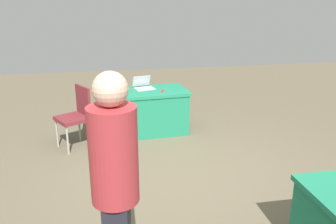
{
  "coord_description": "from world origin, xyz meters",
  "views": [
    {
      "loc": [
        0.87,
        3.97,
        2.28
      ],
      "look_at": [
        0.08,
        -0.12,
        0.9
      ],
      "focal_mm": 38.07,
      "sensor_mm": 36.0,
      "label": 1
    }
  ],
  "objects_px": {
    "table_foreground": "(143,111)",
    "laptop_silver": "(144,86)",
    "chair_tucked_right": "(76,113)",
    "person_attendee_standing": "(115,182)",
    "yarn_ball": "(123,89)",
    "scissors_red": "(162,91)"
  },
  "relations": [
    {
      "from": "yarn_ball",
      "to": "laptop_silver",
      "type": "bearing_deg",
      "value": -156.74
    },
    {
      "from": "table_foreground",
      "to": "chair_tucked_right",
      "type": "distance_m",
      "value": 1.16
    },
    {
      "from": "chair_tucked_right",
      "to": "person_attendee_standing",
      "type": "bearing_deg",
      "value": 159.59
    },
    {
      "from": "person_attendee_standing",
      "to": "scissors_red",
      "type": "xyz_separation_m",
      "value": [
        -0.95,
        -3.42,
        -0.28
      ]
    },
    {
      "from": "table_foreground",
      "to": "yarn_ball",
      "type": "bearing_deg",
      "value": 1.57
    },
    {
      "from": "yarn_ball",
      "to": "scissors_red",
      "type": "distance_m",
      "value": 0.65
    },
    {
      "from": "table_foreground",
      "to": "scissors_red",
      "type": "distance_m",
      "value": 0.51
    },
    {
      "from": "laptop_silver",
      "to": "yarn_ball",
      "type": "relative_size",
      "value": 4.18
    },
    {
      "from": "person_attendee_standing",
      "to": "laptop_silver",
      "type": "relative_size",
      "value": 4.8
    },
    {
      "from": "laptop_silver",
      "to": "chair_tucked_right",
      "type": "bearing_deg",
      "value": 12.69
    },
    {
      "from": "laptop_silver",
      "to": "person_attendee_standing",
      "type": "bearing_deg",
      "value": 65.67
    },
    {
      "from": "table_foreground",
      "to": "laptop_silver",
      "type": "distance_m",
      "value": 0.43
    },
    {
      "from": "laptop_silver",
      "to": "yarn_ball",
      "type": "height_order",
      "value": "laptop_silver"
    },
    {
      "from": "table_foreground",
      "to": "laptop_silver",
      "type": "relative_size",
      "value": 4.12
    },
    {
      "from": "table_foreground",
      "to": "person_attendee_standing",
      "type": "height_order",
      "value": "person_attendee_standing"
    },
    {
      "from": "laptop_silver",
      "to": "scissors_red",
      "type": "xyz_separation_m",
      "value": [
        -0.29,
        0.24,
        -0.04
      ]
    },
    {
      "from": "chair_tucked_right",
      "to": "laptop_silver",
      "type": "height_order",
      "value": "chair_tucked_right"
    },
    {
      "from": "chair_tucked_right",
      "to": "person_attendee_standing",
      "type": "xyz_separation_m",
      "value": [
        -0.45,
        3.09,
        0.48
      ]
    },
    {
      "from": "person_attendee_standing",
      "to": "laptop_silver",
      "type": "xyz_separation_m",
      "value": [
        -0.66,
        -3.66,
        -0.24
      ]
    },
    {
      "from": "yarn_ball",
      "to": "scissors_red",
      "type": "xyz_separation_m",
      "value": [
        -0.64,
        0.08,
        -0.04
      ]
    },
    {
      "from": "table_foreground",
      "to": "laptop_silver",
      "type": "xyz_separation_m",
      "value": [
        -0.04,
        -0.14,
        0.41
      ]
    },
    {
      "from": "chair_tucked_right",
      "to": "scissors_red",
      "type": "xyz_separation_m",
      "value": [
        -1.4,
        -0.33,
        0.2
      ]
    }
  ]
}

